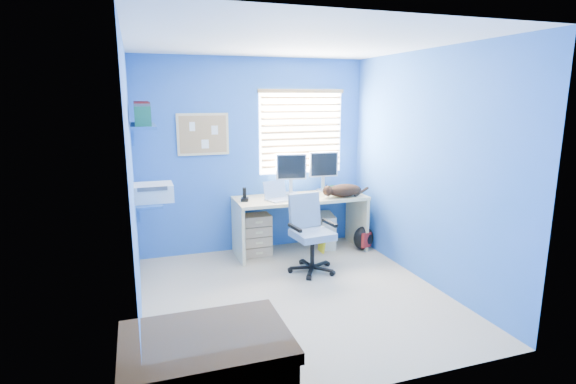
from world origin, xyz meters
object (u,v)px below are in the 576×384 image
object	(u,v)px
laptop	(280,191)
tower_pc	(326,230)
desk	(300,224)
office_chair	(310,243)
cat	(345,190)

from	to	relation	value
laptop	tower_pc	xyz separation A→B (m)	(0.71, 0.18, -0.62)
laptop	desk	bearing A→B (deg)	-1.17
office_chair	cat	bearing A→B (deg)	36.71
laptop	tower_pc	bearing A→B (deg)	-4.51
laptop	cat	bearing A→B (deg)	-24.37
cat	office_chair	world-z (taller)	cat
tower_pc	office_chair	bearing A→B (deg)	-112.94
laptop	tower_pc	world-z (taller)	laptop
desk	laptop	distance (m)	0.58
laptop	cat	xyz separation A→B (m)	(0.85, -0.08, -0.03)
desk	cat	bearing A→B (deg)	-17.94
cat	tower_pc	size ratio (longest dim) A/B	1.03
desk	tower_pc	xyz separation A→B (m)	(0.41, 0.09, -0.14)
desk	office_chair	bearing A→B (deg)	-100.04
laptop	cat	world-z (taller)	laptop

